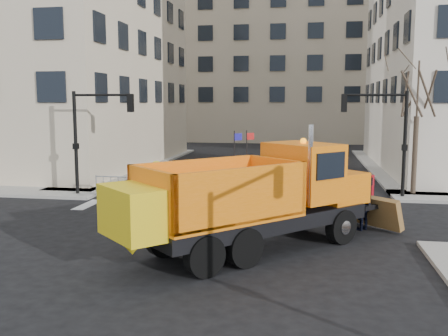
% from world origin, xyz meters
% --- Properties ---
extents(ground, '(120.00, 120.00, 0.00)m').
position_xyz_m(ground, '(0.00, 0.00, 0.00)').
color(ground, black).
rests_on(ground, ground).
extents(sidewalk_back, '(64.00, 5.00, 0.15)m').
position_xyz_m(sidewalk_back, '(0.00, 8.50, 0.07)').
color(sidewalk_back, gray).
rests_on(sidewalk_back, ground).
extents(building_far, '(30.00, 18.00, 24.00)m').
position_xyz_m(building_far, '(0.00, 52.00, 12.00)').
color(building_far, tan).
rests_on(building_far, ground).
extents(traffic_light_left, '(0.18, 0.18, 5.40)m').
position_xyz_m(traffic_light_left, '(-8.00, 7.50, 2.70)').
color(traffic_light_left, black).
rests_on(traffic_light_left, ground).
extents(traffic_light_right, '(0.18, 0.18, 5.40)m').
position_xyz_m(traffic_light_right, '(8.50, 9.50, 2.70)').
color(traffic_light_right, black).
rests_on(traffic_light_right, ground).
extents(crowd_barriers, '(12.60, 0.60, 1.10)m').
position_xyz_m(crowd_barriers, '(-0.75, 7.60, 0.55)').
color(crowd_barriers, '#9EA0A5').
rests_on(crowd_barriers, ground).
extents(street_tree, '(3.00, 3.00, 7.50)m').
position_xyz_m(street_tree, '(9.20, 10.50, 3.75)').
color(street_tree, '#382B21').
rests_on(street_tree, ground).
extents(plow_truck, '(9.44, 9.60, 4.13)m').
position_xyz_m(plow_truck, '(2.00, -0.64, 1.84)').
color(plow_truck, black).
rests_on(plow_truck, ground).
extents(cop_a, '(0.69, 0.49, 1.78)m').
position_xyz_m(cop_a, '(5.68, 3.07, 0.89)').
color(cop_a, black).
rests_on(cop_a, ground).
extents(cop_b, '(0.79, 0.63, 1.59)m').
position_xyz_m(cop_b, '(5.66, 3.71, 0.80)').
color(cop_b, black).
rests_on(cop_b, ground).
extents(cop_c, '(1.05, 1.05, 1.79)m').
position_xyz_m(cop_c, '(5.89, 2.78, 0.90)').
color(cop_c, black).
rests_on(cop_c, ground).
extents(worker, '(1.27, 0.99, 1.73)m').
position_xyz_m(worker, '(-3.80, 7.77, 1.01)').
color(worker, yellow).
rests_on(worker, sidewalk_back).
extents(newspaper_box, '(0.57, 0.54, 1.10)m').
position_xyz_m(newspaper_box, '(6.78, 9.01, 0.70)').
color(newspaper_box, '#A00C16').
rests_on(newspaper_box, sidewalk_back).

